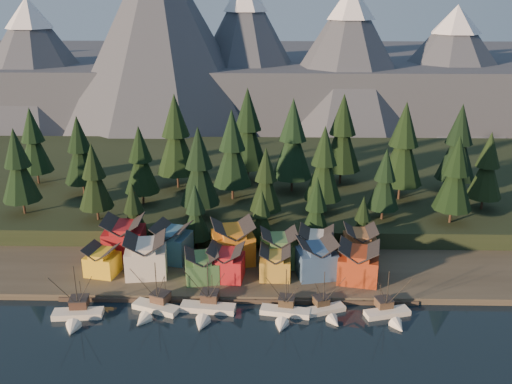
{
  "coord_description": "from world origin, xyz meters",
  "views": [
    {
      "loc": [
        6.53,
        -95.76,
        66.27
      ],
      "look_at": [
        3.78,
        30.0,
        20.84
      ],
      "focal_mm": 40.0,
      "sensor_mm": 36.0,
      "label": 1
    }
  ],
  "objects_px": {
    "boat_5": "(327,306)",
    "house_back_1": "(172,241)",
    "boat_1": "(153,303)",
    "house_back_0": "(124,237)",
    "boat_0": "(76,309)",
    "boat_6": "(390,309)",
    "boat_2": "(206,305)",
    "house_front_0": "(102,259)",
    "house_front_1": "(146,254)",
    "boat_4": "(284,308)"
  },
  "relations": [
    {
      "from": "boat_0",
      "to": "boat_6",
      "type": "relative_size",
      "value": 1.13
    },
    {
      "from": "house_front_0",
      "to": "house_front_1",
      "type": "relative_size",
      "value": 0.81
    },
    {
      "from": "boat_5",
      "to": "house_front_0",
      "type": "xyz_separation_m",
      "value": [
        -52.03,
        14.52,
        3.31
      ]
    },
    {
      "from": "house_front_0",
      "to": "house_back_0",
      "type": "xyz_separation_m",
      "value": [
        3.14,
        9.34,
        1.73
      ]
    },
    {
      "from": "house_front_0",
      "to": "house_back_1",
      "type": "bearing_deg",
      "value": 40.02
    },
    {
      "from": "boat_0",
      "to": "house_front_1",
      "type": "bearing_deg",
      "value": 52.07
    },
    {
      "from": "boat_6",
      "to": "house_front_1",
      "type": "xyz_separation_m",
      "value": [
        -54.76,
        15.73,
        4.48
      ]
    },
    {
      "from": "house_front_0",
      "to": "house_front_1",
      "type": "height_order",
      "value": "house_front_1"
    },
    {
      "from": "boat_0",
      "to": "boat_4",
      "type": "xyz_separation_m",
      "value": [
        43.87,
        1.96,
        -0.39
      ]
    },
    {
      "from": "boat_5",
      "to": "house_back_1",
      "type": "xyz_separation_m",
      "value": [
        -36.6,
        22.5,
        4.51
      ]
    },
    {
      "from": "boat_6",
      "to": "house_back_0",
      "type": "bearing_deg",
      "value": 142.96
    },
    {
      "from": "boat_5",
      "to": "house_back_1",
      "type": "height_order",
      "value": "house_back_1"
    },
    {
      "from": "house_front_1",
      "to": "house_back_0",
      "type": "relative_size",
      "value": 1.0
    },
    {
      "from": "boat_1",
      "to": "house_front_0",
      "type": "relative_size",
      "value": 1.47
    },
    {
      "from": "boat_4",
      "to": "house_front_1",
      "type": "distance_m",
      "value": 36.39
    },
    {
      "from": "boat_0",
      "to": "house_back_0",
      "type": "distance_m",
      "value": 27.71
    },
    {
      "from": "boat_2",
      "to": "boat_4",
      "type": "height_order",
      "value": "boat_2"
    },
    {
      "from": "boat_4",
      "to": "boat_6",
      "type": "relative_size",
      "value": 1.05
    },
    {
      "from": "boat_6",
      "to": "house_front_1",
      "type": "distance_m",
      "value": 57.15
    },
    {
      "from": "house_front_1",
      "to": "house_front_0",
      "type": "bearing_deg",
      "value": 173.28
    },
    {
      "from": "house_back_1",
      "to": "house_front_1",
      "type": "bearing_deg",
      "value": -107.17
    },
    {
      "from": "boat_1",
      "to": "house_back_1",
      "type": "relative_size",
      "value": 1.2
    },
    {
      "from": "boat_4",
      "to": "house_front_0",
      "type": "height_order",
      "value": "boat_4"
    },
    {
      "from": "boat_6",
      "to": "house_back_1",
      "type": "distance_m",
      "value": 55.33
    },
    {
      "from": "boat_1",
      "to": "house_back_0",
      "type": "bearing_deg",
      "value": 137.15
    },
    {
      "from": "house_front_1",
      "to": "house_back_0",
      "type": "height_order",
      "value": "house_back_0"
    },
    {
      "from": "boat_0",
      "to": "boat_2",
      "type": "relative_size",
      "value": 0.96
    },
    {
      "from": "boat_0",
      "to": "house_front_1",
      "type": "distance_m",
      "value": 21.55
    },
    {
      "from": "boat_0",
      "to": "boat_1",
      "type": "distance_m",
      "value": 15.91
    },
    {
      "from": "boat_6",
      "to": "house_front_0",
      "type": "xyz_separation_m",
      "value": [
        -65.28,
        15.64,
        3.12
      ]
    },
    {
      "from": "boat_2",
      "to": "boat_4",
      "type": "bearing_deg",
      "value": 3.6
    },
    {
      "from": "house_back_1",
      "to": "boat_5",
      "type": "bearing_deg",
      "value": -16.82
    },
    {
      "from": "boat_0",
      "to": "boat_4",
      "type": "bearing_deg",
      "value": -2.7
    },
    {
      "from": "boat_2",
      "to": "boat_0",
      "type": "bearing_deg",
      "value": -167.43
    },
    {
      "from": "boat_1",
      "to": "house_front_0",
      "type": "distance_m",
      "value": 21.02
    },
    {
      "from": "boat_0",
      "to": "boat_1",
      "type": "xyz_separation_m",
      "value": [
        15.63,
        2.99,
        -0.12
      ]
    },
    {
      "from": "boat_1",
      "to": "house_back_0",
      "type": "relative_size",
      "value": 1.19
    },
    {
      "from": "boat_6",
      "to": "boat_0",
      "type": "bearing_deg",
      "value": 166.65
    },
    {
      "from": "boat_4",
      "to": "house_front_0",
      "type": "distance_m",
      "value": 45.88
    },
    {
      "from": "boat_4",
      "to": "house_front_1",
      "type": "height_order",
      "value": "house_front_1"
    },
    {
      "from": "boat_0",
      "to": "house_back_1",
      "type": "bearing_deg",
      "value": 52.3
    },
    {
      "from": "boat_1",
      "to": "boat_4",
      "type": "height_order",
      "value": "boat_1"
    },
    {
      "from": "boat_4",
      "to": "house_front_1",
      "type": "relative_size",
      "value": 1.14
    },
    {
      "from": "boat_0",
      "to": "boat_1",
      "type": "height_order",
      "value": "boat_0"
    },
    {
      "from": "house_back_1",
      "to": "boat_4",
      "type": "bearing_deg",
      "value": -26.01
    },
    {
      "from": "house_back_0",
      "to": "house_back_1",
      "type": "xyz_separation_m",
      "value": [
        12.3,
        -1.36,
        -0.53
      ]
    },
    {
      "from": "boat_1",
      "to": "house_back_1",
      "type": "height_order",
      "value": "boat_1"
    },
    {
      "from": "boat_0",
      "to": "boat_1",
      "type": "relative_size",
      "value": 1.04
    },
    {
      "from": "house_front_0",
      "to": "house_back_0",
      "type": "height_order",
      "value": "house_back_0"
    },
    {
      "from": "boat_1",
      "to": "house_front_0",
      "type": "xyz_separation_m",
      "value": [
        -14.73,
        14.72,
        2.89
      ]
    }
  ]
}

